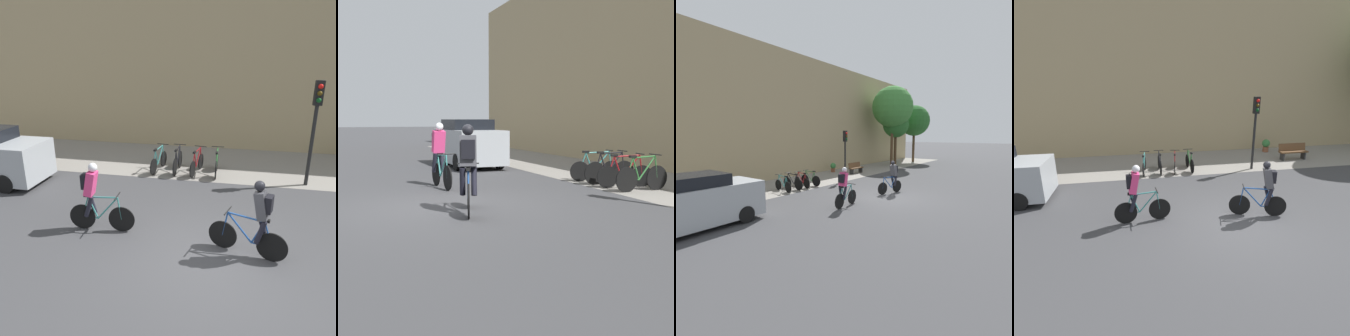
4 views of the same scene
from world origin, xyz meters
The scene contains 16 objects.
ground centered at (0.00, 0.00, 0.00)m, with size 200.00×200.00×0.00m, color #3D3D3F.
kerb_strip centered at (0.00, 6.75, 0.00)m, with size 44.00×4.50×0.01m, color gray.
building_facade centered at (0.00, 9.30, 4.60)m, with size 44.00×0.60×9.21m, color tan.
cyclist_pink centered at (-2.90, 0.67, 0.95)m, with size 1.67×0.46×1.77m.
cyclist_grey centered at (0.95, 0.29, 0.95)m, with size 1.69×0.64×1.77m.
parked_bike_0 centered at (-2.40, 5.35, 0.38)m, with size 0.46×1.63×0.94m.
parked_bike_1 centered at (-1.68, 5.36, 0.40)m, with size 0.46×1.64×0.97m.
parked_bike_2 centered at (-0.95, 5.35, 0.38)m, with size 0.47×1.59×0.93m.
parked_bike_3 centered at (-0.22, 5.36, 0.39)m, with size 0.46×1.62×0.96m.
traffic_light_pole centered at (2.82, 4.93, 2.40)m, with size 0.26×0.30×3.45m.
bench centered at (5.83, 6.11, 0.47)m, with size 1.61×0.44×0.89m.
parked_car centered at (-8.03, 3.08, 0.90)m, with size 4.30×1.84×1.85m.
street_tree_0 centered at (12.46, 6.24, 5.92)m, with size 4.09×4.09×7.99m.
street_tree_1 centered at (13.31, 6.26, 4.18)m, with size 2.67×2.67×5.56m.
street_tree_2 centered at (17.80, 6.12, 4.78)m, with size 3.52×3.52×6.56m.
potted_plant centered at (5.26, 8.07, 0.44)m, with size 0.48×0.48×0.78m.
Camera 3 is at (-11.82, -6.11, 3.16)m, focal length 28.00 mm.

